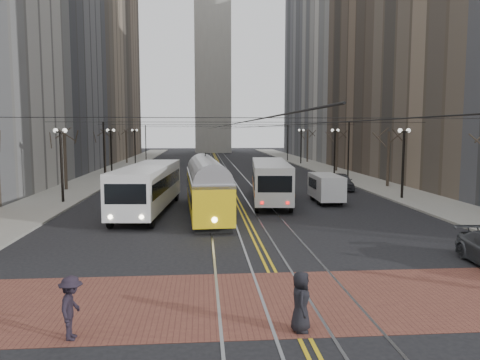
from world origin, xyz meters
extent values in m
plane|color=black|center=(0.00, 0.00, 0.00)|extent=(260.00, 260.00, 0.00)
cube|color=gray|center=(-15.00, 45.00, 0.07)|extent=(5.00, 140.00, 0.15)
cube|color=gray|center=(15.00, 45.00, 0.07)|extent=(5.00, 140.00, 0.15)
cube|color=brown|center=(0.00, -4.00, 0.01)|extent=(25.00, 6.00, 0.01)
cube|color=gray|center=(0.00, 45.00, 0.00)|extent=(4.80, 130.00, 0.02)
cube|color=gold|center=(0.00, 45.00, 0.01)|extent=(0.42, 130.00, 0.01)
cube|color=slate|center=(-25.50, 46.00, 17.00)|extent=(16.00, 20.00, 34.00)
cube|color=#88745E|center=(-27.50, 66.00, 26.00)|extent=(20.00, 20.00, 52.00)
cube|color=brown|center=(-25.50, 86.00, 20.00)|extent=(16.00, 20.00, 40.00)
cube|color=brown|center=(25.50, 46.00, 17.00)|extent=(16.00, 20.00, 34.00)
cube|color=#B8B4AD|center=(27.50, 66.00, 26.00)|extent=(20.00, 20.00, 52.00)
cube|color=slate|center=(25.50, 86.00, 20.00)|extent=(16.00, 20.00, 40.00)
cube|color=#B2AFA5|center=(0.00, 102.00, 28.00)|extent=(9.00, 9.00, 56.00)
cylinder|color=black|center=(-13.70, 18.00, 2.80)|extent=(0.20, 0.20, 5.60)
cylinder|color=black|center=(-13.70, 38.00, 2.80)|extent=(0.20, 0.20, 5.60)
cylinder|color=black|center=(-13.70, 58.00, 2.80)|extent=(0.20, 0.20, 5.60)
cylinder|color=black|center=(13.70, 18.00, 2.80)|extent=(0.20, 0.20, 5.60)
cylinder|color=black|center=(13.70, 38.00, 2.80)|extent=(0.20, 0.20, 5.60)
cylinder|color=black|center=(13.70, 58.00, 2.80)|extent=(0.20, 0.20, 5.60)
cylinder|color=#382D23|center=(-15.70, 26.00, 2.80)|extent=(0.28, 0.28, 5.60)
cylinder|color=#382D23|center=(-15.70, 44.00, 2.80)|extent=(0.28, 0.28, 5.60)
cylinder|color=#382D23|center=(-15.70, 62.00, 2.80)|extent=(0.28, 0.28, 5.60)
cylinder|color=#382D23|center=(15.70, 26.00, 2.80)|extent=(0.28, 0.28, 5.60)
cylinder|color=#382D23|center=(15.70, 44.00, 2.80)|extent=(0.28, 0.28, 5.60)
cylinder|color=#382D23|center=(15.70, 62.00, 2.80)|extent=(0.28, 0.28, 5.60)
cylinder|color=black|center=(-1.50, 45.00, 6.00)|extent=(0.03, 120.00, 0.03)
cylinder|color=black|center=(1.50, 45.00, 6.00)|extent=(0.03, 120.00, 0.03)
cylinder|color=black|center=(-12.90, 30.00, 3.30)|extent=(0.16, 0.16, 6.60)
cylinder|color=black|center=(-12.90, 66.00, 3.30)|extent=(0.16, 0.16, 6.60)
cylinder|color=black|center=(12.90, 30.00, 3.30)|extent=(0.16, 0.16, 6.60)
cylinder|color=black|center=(12.90, 66.00, 3.30)|extent=(0.16, 0.16, 6.60)
cube|color=white|center=(-6.57, 13.58, 1.64)|extent=(3.78, 13.32, 3.29)
cube|color=yellow|center=(-2.50, 12.17, 1.51)|extent=(3.05, 12.89, 3.01)
cube|color=silver|center=(2.62, 17.64, 1.61)|extent=(3.83, 12.53, 3.22)
cube|color=silver|center=(6.96, 16.85, 1.11)|extent=(2.04, 5.05, 2.22)
imported|color=#44464C|center=(10.50, 24.60, 0.81)|extent=(2.39, 4.95, 1.63)
imported|color=black|center=(-0.02, -6.50, 0.88)|extent=(0.70, 0.94, 1.75)
imported|color=black|center=(-6.41, -6.50, 0.90)|extent=(0.66, 1.15, 1.78)
camera|label=1|loc=(-2.79, -19.20, 5.76)|focal=35.00mm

